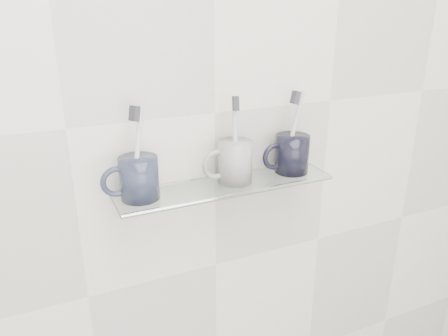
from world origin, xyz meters
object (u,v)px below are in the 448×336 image
mug_left (139,178)px  mug_center (235,162)px  shelf_glass (226,186)px  mug_right (292,154)px

mug_left → mug_center: mug_center is taller
shelf_glass → mug_right: mug_right is taller
shelf_glass → mug_right: size_ratio=5.49×
shelf_glass → mug_left: size_ratio=5.55×
mug_center → mug_right: (0.15, 0.00, -0.00)m
mug_left → mug_right: 0.37m
mug_right → mug_center: bearing=-159.6°
mug_left → mug_right: size_ratio=0.99×
mug_center → mug_right: 0.15m
mug_left → mug_center: (0.22, 0.00, 0.00)m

